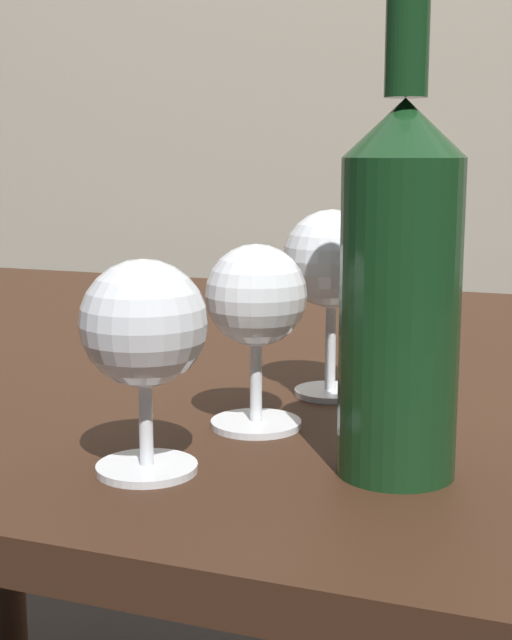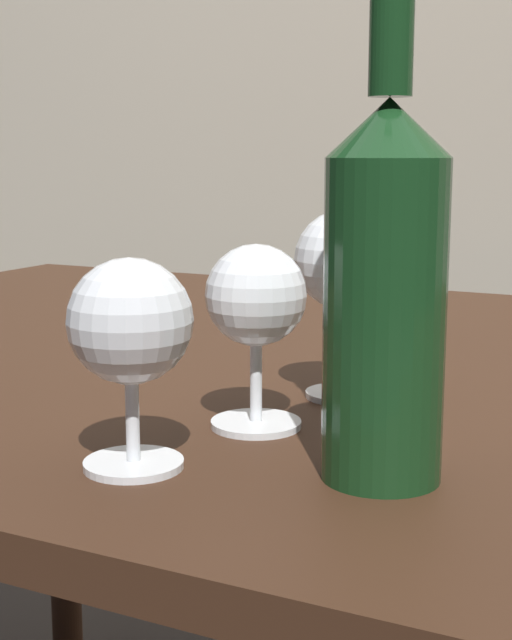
{
  "view_description": "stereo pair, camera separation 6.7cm",
  "coord_description": "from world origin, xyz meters",
  "px_view_note": "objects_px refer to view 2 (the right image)",
  "views": [
    {
      "loc": [
        0.24,
        -0.87,
        0.96
      ],
      "look_at": [
        0.01,
        -0.25,
        0.84
      ],
      "focal_mm": 51.46,
      "sensor_mm": 36.0,
      "label": 1
    },
    {
      "loc": [
        0.3,
        -0.84,
        0.96
      ],
      "look_at": [
        0.01,
        -0.25,
        0.84
      ],
      "focal_mm": 51.46,
      "sensor_mm": 36.0,
      "label": 2
    }
  ],
  "objects_px": {
    "wine_glass_pinot": "(256,302)",
    "wine_glass_amber": "(343,265)",
    "wine_glass_cabernet": "(130,327)",
    "wine_bottle": "(385,281)"
  },
  "relations": [
    {
      "from": "wine_glass_pinot",
      "to": "wine_bottle",
      "type": "distance_m",
      "value": 0.14
    },
    {
      "from": "wine_glass_cabernet",
      "to": "wine_glass_amber",
      "type": "xyz_separation_m",
      "value": [
        0.06,
        0.22,
        0.02
      ]
    },
    {
      "from": "wine_glass_cabernet",
      "to": "wine_glass_amber",
      "type": "bearing_deg",
      "value": 75.46
    },
    {
      "from": "wine_glass_pinot",
      "to": "wine_glass_amber",
      "type": "bearing_deg",
      "value": 76.19
    },
    {
      "from": "wine_glass_cabernet",
      "to": "wine_glass_pinot",
      "type": "relative_size",
      "value": 1.0
    },
    {
      "from": "wine_glass_pinot",
      "to": "wine_glass_amber",
      "type": "xyz_separation_m",
      "value": [
        0.03,
        0.11,
        0.02
      ]
    },
    {
      "from": "wine_glass_pinot",
      "to": "wine_bottle",
      "type": "relative_size",
      "value": 0.42
    },
    {
      "from": "wine_glass_cabernet",
      "to": "wine_bottle",
      "type": "xyz_separation_m",
      "value": [
        0.15,
        0.05,
        0.03
      ]
    },
    {
      "from": "wine_glass_pinot",
      "to": "wine_bottle",
      "type": "height_order",
      "value": "wine_bottle"
    },
    {
      "from": "wine_glass_cabernet",
      "to": "wine_bottle",
      "type": "bearing_deg",
      "value": 19.67
    }
  ]
}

